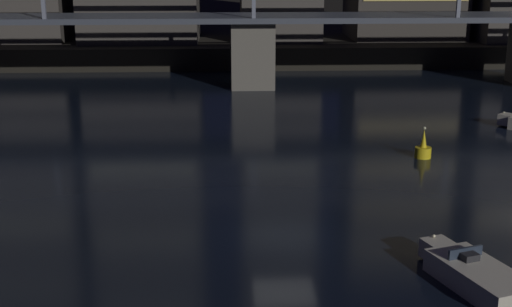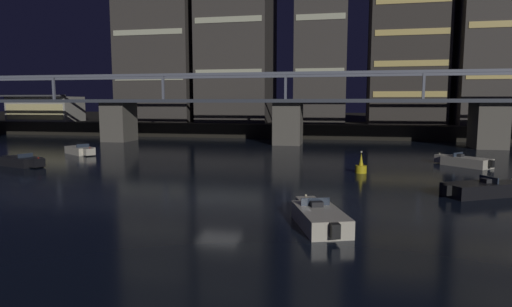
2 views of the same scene
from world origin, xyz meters
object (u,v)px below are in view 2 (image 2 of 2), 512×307
object	(u,v)px
speedboat_near_left	(21,161)
speedboat_mid_left	(464,161)
river_bridge	(288,113)
speedboat_mid_center	(319,217)
speedboat_near_center	(480,189)
tower_east_tall	(407,50)
tower_west_tall	(237,1)
tower_east_low	(498,3)
waterfront_pavilion	(46,109)
tower_west_low	(157,13)
speedboat_mid_right	(81,150)
channel_buoy	(361,167)

from	to	relation	value
speedboat_near_left	speedboat_mid_left	distance (m)	38.92
river_bridge	speedboat_mid_center	distance (m)	38.28
river_bridge	speedboat_mid_center	bearing A→B (deg)	-80.87
speedboat_near_center	river_bridge	bearing A→B (deg)	117.26
tower_east_tall	tower_west_tall	bearing A→B (deg)	-179.69
river_bridge	tower_east_tall	xyz separation A→B (m)	(17.05, 16.88, 9.72)
river_bridge	speedboat_mid_left	xyz separation A→B (m)	(17.63, -16.70, -3.77)
speedboat_mid_center	tower_east_low	bearing A→B (deg)	65.85
speedboat_near_center	waterfront_pavilion	bearing A→B (deg)	145.80
tower_east_low	speedboat_near_left	distance (m)	65.67
tower_east_tall	speedboat_mid_center	size ratio (longest dim) A/B	4.62
tower_west_low	waterfront_pavilion	bearing A→B (deg)	-168.09
tower_west_low	speedboat_mid_left	size ratio (longest dim) A/B	8.69
tower_east_tall	speedboat_mid_center	xyz separation A→B (m)	(-11.00, -54.49, -13.49)
tower_west_tall	speedboat_mid_left	xyz separation A→B (m)	(28.63, -33.43, -22.43)
tower_east_low	speedboat_near_left	bearing A→B (deg)	-142.47
speedboat_near_left	speedboat_mid_left	bearing A→B (deg)	11.24
river_bridge	speedboat_near_left	world-z (taller)	river_bridge
speedboat_mid_right	tower_east_low	bearing A→B (deg)	30.55
tower_east_tall	speedboat_mid_center	world-z (taller)	tower_east_tall
tower_west_low	speedboat_near_left	world-z (taller)	tower_west_low
channel_buoy	waterfront_pavilion	bearing A→B (deg)	147.83
tower_west_tall	tower_east_tall	xyz separation A→B (m)	(28.05, 0.15, -8.94)
waterfront_pavilion	tower_east_low	bearing A→B (deg)	1.50
tower_east_low	speedboat_mid_left	distance (m)	38.14
speedboat_near_left	channel_buoy	world-z (taller)	channel_buoy
speedboat_near_center	channel_buoy	bearing A→B (deg)	132.43
tower_east_low	speedboat_mid_left	world-z (taller)	tower_east_low
tower_east_tall	speedboat_near_center	size ratio (longest dim) A/B	4.84
speedboat_near_left	speedboat_near_center	bearing A→B (deg)	-8.20
tower_west_low	tower_east_tall	distance (m)	43.21
speedboat_near_left	speedboat_near_center	world-z (taller)	same
channel_buoy	speedboat_mid_center	bearing A→B (deg)	-99.29
speedboat_mid_left	waterfront_pavilion	bearing A→B (deg)	155.68
tower_west_low	channel_buoy	size ratio (longest dim) A/B	21.89
speedboat_near_center	speedboat_mid_center	xyz separation A→B (m)	(-9.12, -8.17, 0.00)
river_bridge	speedboat_mid_left	world-z (taller)	river_bridge
speedboat_mid_right	speedboat_near_left	bearing A→B (deg)	-89.54
river_bridge	speedboat_near_center	xyz separation A→B (m)	(15.17, -29.44, -3.77)
tower_east_low	channel_buoy	size ratio (longest dim) A/B	20.53
tower_west_tall	speedboat_mid_center	world-z (taller)	tower_west_tall
tower_east_tall	waterfront_pavilion	distance (m)	63.64
tower_east_low	speedboat_mid_center	size ratio (longest dim) A/B	7.04
tower_east_low	channel_buoy	distance (m)	45.94
tower_west_low	speedboat_mid_right	bearing A→B (deg)	-81.20
tower_west_low	speedboat_mid_center	xyz separation A→B (m)	(31.57, -53.78, -20.90)
river_bridge	tower_east_low	bearing A→B (deg)	25.46
tower_west_tall	speedboat_mid_left	distance (m)	49.40
river_bridge	channel_buoy	size ratio (longest dim) A/B	59.34
speedboat_near_left	speedboat_near_center	distance (m)	36.09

